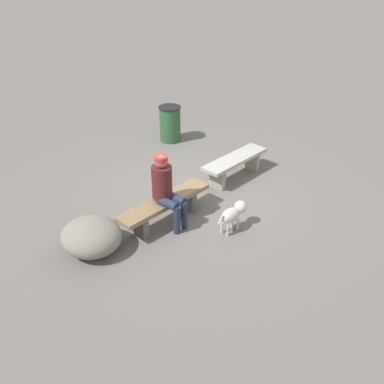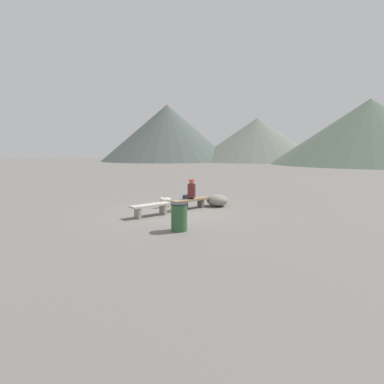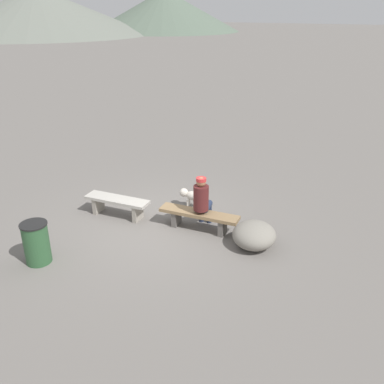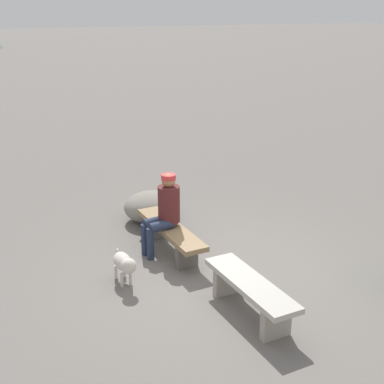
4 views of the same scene
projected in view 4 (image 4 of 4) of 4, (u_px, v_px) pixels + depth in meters
name	position (u px, v px, depth m)	size (l,w,h in m)	color
ground	(217.00, 277.00, 7.49)	(210.00, 210.00, 0.06)	slate
bench_left	(250.00, 290.00, 6.42)	(1.60, 0.45, 0.46)	gray
bench_right	(171.00, 233.00, 8.09)	(1.83, 0.41, 0.43)	#605B56
seated_person	(165.00, 208.00, 7.95)	(0.37, 0.62, 1.28)	#511E1E
dog	(124.00, 263.00, 7.14)	(0.67, 0.24, 0.47)	beige
boulder	(151.00, 207.00, 9.33)	(0.91, 0.97, 0.53)	gray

